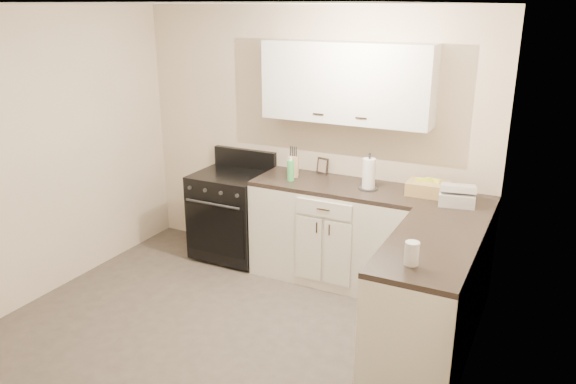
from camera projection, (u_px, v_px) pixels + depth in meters
The scene contains 20 objects.
floor at pixel (210, 346), 4.31m from camera, with size 3.60×3.60×0.00m, color #473F38.
ceiling at pixel (193, 4), 3.52m from camera, with size 3.60×3.60×0.00m, color white.
wall_back at pixel (309, 140), 5.44m from camera, with size 3.60×3.60×0.00m, color beige.
wall_right at pixel (467, 237), 3.15m from camera, with size 3.60×3.60×0.00m, color beige.
wall_left at pixel (24, 161), 4.68m from camera, with size 3.60×3.60×0.00m, color beige.
base_cabinets_back at pixel (336, 234), 5.26m from camera, with size 1.55×0.60×0.90m, color silver.
base_cabinets_right at pixel (436, 288), 4.26m from camera, with size 0.60×1.90×0.90m, color silver.
countertop_back at pixel (337, 186), 5.11m from camera, with size 1.55×0.60×0.04m, color black.
countertop_right at pixel (441, 231), 4.11m from camera, with size 0.60×1.90×0.04m, color black.
upper_cabinets at pixel (347, 83), 4.95m from camera, with size 1.55×0.30×0.70m, color silver.
stove at pixel (231, 214), 5.72m from camera, with size 0.71×0.61×0.86m, color black.
knife_block at pixel (293, 166), 5.30m from camera, with size 0.09×0.08×0.20m, color #D9AF85.
paper_towel at pixel (369, 174), 4.94m from camera, with size 0.11×0.11×0.28m, color white.
soap_bottle at pixel (291, 171), 5.18m from camera, with size 0.06×0.06×0.19m, color #44B259.
picture_frame at pixel (323, 166), 5.42m from camera, with size 0.12×0.02×0.15m, color black.
wicker_basket at pixel (428, 189), 4.80m from camera, with size 0.34×0.23×0.11m, color tan.
countertop_grill at pixel (457, 198), 4.60m from camera, with size 0.28×0.26×0.10m, color silver.
glass_jar at pixel (412, 253), 3.51m from camera, with size 0.09×0.09×0.15m, color silver.
oven_mitt_near at pixel (378, 304), 4.05m from camera, with size 0.02×0.13×0.23m, color black.
oven_mitt_far at pixel (385, 290), 4.17m from camera, with size 0.02×0.16×0.28m, color black.
Camera 1 is at (2.20, -3.05, 2.49)m, focal length 35.00 mm.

